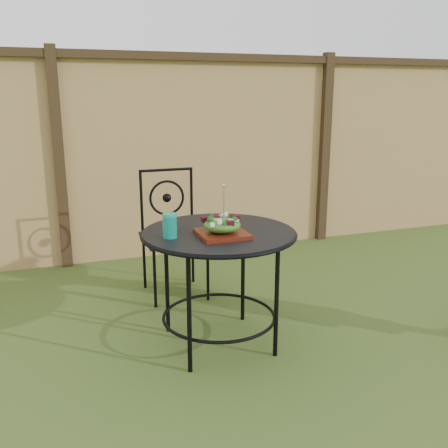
% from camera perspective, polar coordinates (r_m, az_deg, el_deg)
% --- Properties ---
extents(ground, '(60.00, 60.00, 0.00)m').
position_cam_1_polar(ground, '(3.13, 10.09, -14.40)').
color(ground, '#274114').
rests_on(ground, ground).
extents(fence, '(8.00, 0.12, 1.90)m').
position_cam_1_polar(fence, '(4.79, -2.50, 7.95)').
color(fence, tan).
rests_on(fence, ground).
extents(patio_table, '(0.92, 0.92, 0.72)m').
position_cam_1_polar(patio_table, '(2.98, -0.60, -3.38)').
color(patio_table, black).
rests_on(patio_table, ground).
extents(patio_chair, '(0.46, 0.46, 0.95)m').
position_cam_1_polar(patio_chair, '(3.83, -5.93, -0.63)').
color(patio_chair, black).
rests_on(patio_chair, ground).
extents(salad_plate, '(0.27, 0.27, 0.02)m').
position_cam_1_polar(salad_plate, '(2.83, -0.22, -1.14)').
color(salad_plate, '#3E0908').
rests_on(salad_plate, patio_table).
extents(salad, '(0.21, 0.21, 0.08)m').
position_cam_1_polar(salad, '(2.82, -0.22, -0.12)').
color(salad, '#235614').
rests_on(salad, salad_plate).
extents(fork, '(0.01, 0.01, 0.18)m').
position_cam_1_polar(fork, '(2.79, -0.03, 2.48)').
color(fork, silver).
rests_on(fork, salad).
extents(drinking_glass, '(0.08, 0.08, 0.14)m').
position_cam_1_polar(drinking_glass, '(2.80, -6.21, -0.17)').
color(drinking_glass, '#0C9684').
rests_on(drinking_glass, patio_table).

